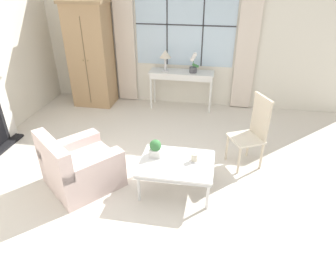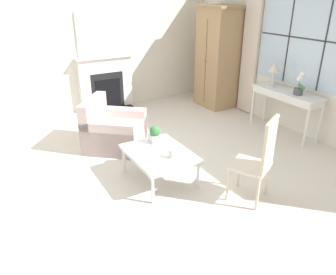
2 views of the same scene
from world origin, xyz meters
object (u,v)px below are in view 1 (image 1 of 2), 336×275
object	(u,v)px
console_table	(182,76)
potted_orchid	(193,65)
armoire	(91,55)
potted_plant_small	(156,148)
side_chair_wooden	(254,129)
coffee_table	(177,165)
armchair_upholstered	(80,168)
table_lamp	(165,55)
pillar_candle	(194,158)

from	to	relation	value
console_table	potted_orchid	world-z (taller)	potted_orchid
armoire	potted_orchid	xyz separation A→B (m)	(2.16, 0.07, -0.12)
console_table	potted_orchid	distance (m)	0.35
potted_plant_small	console_table	bearing A→B (deg)	90.33
side_chair_wooden	potted_plant_small	xyz separation A→B (m)	(-1.33, -0.70, -0.05)
potted_orchid	side_chair_wooden	world-z (taller)	potted_orchid
coffee_table	armchair_upholstered	bearing A→B (deg)	-173.65
armoire	table_lamp	size ratio (longest dim) A/B	4.91
table_lamp	side_chair_wooden	xyz separation A→B (m)	(1.69, -1.93, -0.52)
potted_orchid	coffee_table	xyz separation A→B (m)	(0.08, -2.75, -0.57)
armchair_upholstered	potted_plant_small	xyz separation A→B (m)	(1.02, 0.25, 0.28)
console_table	potted_plant_small	world-z (taller)	console_table
potted_orchid	coffee_table	size ratio (longest dim) A/B	0.41
console_table	coffee_table	world-z (taller)	console_table
table_lamp	console_table	bearing A→B (deg)	4.62
pillar_candle	console_table	bearing A→B (deg)	101.49
armchair_upholstered	armoire	bearing A→B (deg)	107.89
armoire	potted_orchid	distance (m)	2.16
console_table	table_lamp	bearing A→B (deg)	-175.38
armoire	side_chair_wooden	distance (m)	3.79
armoire	side_chair_wooden	world-z (taller)	armoire
potted_orchid	armchair_upholstered	world-z (taller)	potted_orchid
armoire	console_table	distance (m)	1.95
table_lamp	side_chair_wooden	world-z (taller)	table_lamp
armoire	armchair_upholstered	size ratio (longest dim) A/B	1.74
potted_orchid	coffee_table	bearing A→B (deg)	-88.28
armoire	console_table	size ratio (longest dim) A/B	1.61
armoire	potted_orchid	bearing A→B (deg)	1.89
potted_plant_small	pillar_candle	size ratio (longest dim) A/B	1.94
side_chair_wooden	coffee_table	distance (m)	1.32
console_table	potted_plant_small	distance (m)	2.66
potted_plant_small	pillar_candle	bearing A→B (deg)	-4.17
table_lamp	coffee_table	world-z (taller)	table_lamp
armoire	pillar_candle	bearing A→B (deg)	-46.63
potted_orchid	armoire	bearing A→B (deg)	-178.11
potted_orchid	armchair_upholstered	bearing A→B (deg)	-113.27
pillar_candle	coffee_table	bearing A→B (deg)	-163.90
potted_orchid	side_chair_wooden	size ratio (longest dim) A/B	0.37
armoire	coffee_table	bearing A→B (deg)	-50.08
table_lamp	coffee_table	xyz separation A→B (m)	(0.66, -2.73, -0.74)
console_table	side_chair_wooden	bearing A→B (deg)	-55.40
console_table	armchair_upholstered	xyz separation A→B (m)	(-1.01, -2.91, -0.43)
potted_orchid	side_chair_wooden	bearing A→B (deg)	-60.25
console_table	table_lamp	size ratio (longest dim) A/B	3.05
armoire	table_lamp	world-z (taller)	armoire
armchair_upholstered	console_table	bearing A→B (deg)	70.92
potted_orchid	potted_plant_small	distance (m)	2.68
table_lamp	potted_orchid	distance (m)	0.60
armoire	pillar_candle	xyz separation A→B (m)	(2.46, -2.61, -0.59)
side_chair_wooden	pillar_candle	xyz separation A→B (m)	(-0.80, -0.74, -0.12)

